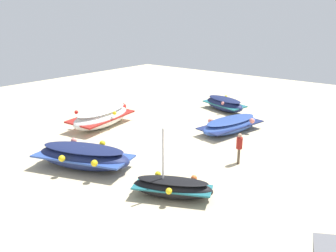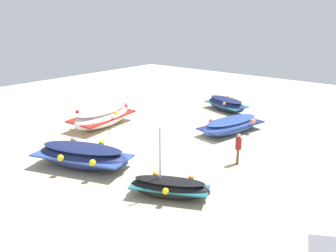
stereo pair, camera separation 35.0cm
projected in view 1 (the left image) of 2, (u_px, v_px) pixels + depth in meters
name	position (u px, v px, depth m)	size (l,w,h in m)	color
ground_plane	(181.00, 145.00, 21.13)	(51.94, 51.94, 0.00)	beige
fishing_boat_0	(231.00, 125.00, 23.37)	(5.18, 2.74, 1.02)	#2D4C9E
fishing_boat_1	(84.00, 156.00, 17.89)	(3.73, 5.49, 1.27)	navy
fishing_boat_2	(224.00, 104.00, 28.65)	(2.60, 4.21, 1.13)	navy
fishing_boat_3	(172.00, 187.00, 15.01)	(2.65, 3.67, 3.11)	black
fishing_boat_4	(102.00, 116.00, 24.57)	(5.45, 2.98, 1.41)	white
person_walking	(239.00, 146.00, 18.28)	(0.32, 0.32, 1.66)	brown
mooring_buoy_0	(123.00, 107.00, 28.30)	(0.56, 0.56, 0.71)	#3F3F42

